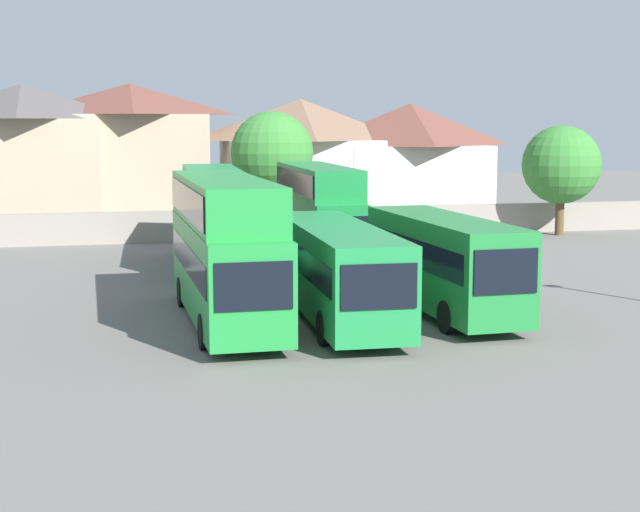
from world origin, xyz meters
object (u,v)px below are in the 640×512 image
object	(u,v)px
bus_4	(213,212)
house_terrace_centre	(131,153)
bus_5	(318,208)
tree_behind_wall	(561,165)
house_terrace_far_right	(410,160)
bus_1	(225,242)
house_terrace_right	(301,159)
house_terrace_left	(24,156)
tree_left_of_lot	(272,153)
bus_2	(337,267)
bus_3	(443,259)

from	to	relation	value
bus_4	house_terrace_centre	distance (m)	20.50
bus_4	bus_5	xyz separation A→B (m)	(5.22, 0.47, 0.03)
tree_behind_wall	house_terrace_far_right	bearing A→B (deg)	114.82
bus_1	house_terrace_right	world-z (taller)	house_terrace_right
house_terrace_left	tree_behind_wall	bearing A→B (deg)	-18.51
house_terrace_right	tree_left_of_lot	world-z (taller)	house_terrace_right
bus_4	house_terrace_far_right	world-z (taller)	house_terrace_far_right
house_terrace_left	house_terrace_far_right	bearing A→B (deg)	3.03
house_terrace_far_right	tree_behind_wall	size ratio (longest dim) A/B	1.61
house_terrace_far_right	house_terrace_left	bearing A→B (deg)	-176.97
house_terrace_centre	house_terrace_far_right	bearing A→B (deg)	-0.17
bus_2	house_terrace_centre	distance (m)	34.15
bus_1	bus_2	size ratio (longest dim) A/B	0.98
bus_2	house_terrace_right	bearing A→B (deg)	172.20
house_terrace_right	bus_5	bearing A→B (deg)	-99.63
bus_4	house_terrace_right	distance (m)	21.78
bus_2	bus_5	bearing A→B (deg)	171.69
bus_4	bus_5	distance (m)	5.24
house_terrace_centre	bus_1	bearing A→B (deg)	-86.92
bus_5	tree_left_of_lot	xyz separation A→B (m)	(-0.08, 12.10, 2.29)
bus_4	house_terrace_centre	size ratio (longest dim) A/B	1.10
bus_4	tree_left_of_lot	distance (m)	13.78
bus_5	house_terrace_centre	size ratio (longest dim) A/B	1.10
house_terrace_right	house_terrace_far_right	distance (m)	7.99
tree_behind_wall	tree_left_of_lot	bearing A→B (deg)	165.13
bus_3	house_terrace_centre	world-z (taller)	house_terrace_centre
bus_2	bus_3	size ratio (longest dim) A/B	1.15
bus_2	tree_left_of_lot	xyz separation A→B (m)	(2.49, 25.96, 3.07)
house_terrace_far_right	tree_left_of_lot	world-z (taller)	house_terrace_far_right
house_terrace_right	house_terrace_far_right	xyz separation A→B (m)	(7.99, 0.14, -0.14)
house_terrace_centre	tree_behind_wall	distance (m)	27.83
tree_left_of_lot	bus_2	bearing A→B (deg)	-95.48
house_terrace_left	tree_behind_wall	distance (m)	33.57
tree_left_of_lot	house_terrace_left	bearing A→B (deg)	157.54
bus_2	tree_behind_wall	distance (m)	29.05
bus_3	bus_5	distance (m)	13.63
bus_1	house_terrace_right	bearing A→B (deg)	163.27
bus_1	bus_5	bearing A→B (deg)	154.17
house_terrace_far_right	tree_left_of_lot	xyz separation A→B (m)	(-11.37, -7.55, 0.81)
house_terrace_centre	bus_2	bearing A→B (deg)	-80.49
bus_1	house_terrace_centre	bearing A→B (deg)	-177.21
bus_4	house_terrace_right	size ratio (longest dim) A/B	1.01
bus_1	bus_3	world-z (taller)	bus_1
bus_1	tree_behind_wall	world-z (taller)	tree_behind_wall
house_terrace_left	house_terrace_centre	bearing A→B (deg)	12.06
bus_3	house_terrace_left	size ratio (longest dim) A/B	1.02
bus_3	house_terrace_far_right	bearing A→B (deg)	161.53
house_terrace_left	house_terrace_far_right	xyz separation A→B (m)	(26.26, 1.39, -0.53)
tree_left_of_lot	bus_5	bearing A→B (deg)	-89.63
bus_2	bus_4	world-z (taller)	bus_4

